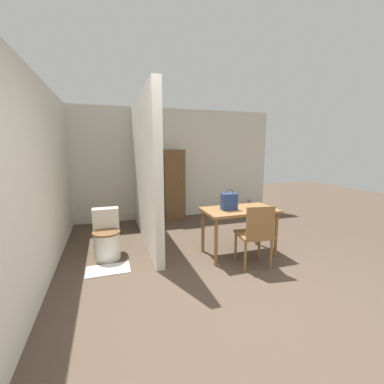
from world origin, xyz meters
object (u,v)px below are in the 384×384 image
(dining_table, at_px, (239,215))
(handbag, at_px, (229,201))
(wooden_chair, at_px, (256,233))
(space_heater, at_px, (254,208))
(toilet, at_px, (107,237))
(wooden_cabinet, at_px, (173,185))

(dining_table, bearing_deg, handbag, 179.67)
(handbag, bearing_deg, dining_table, -0.33)
(dining_table, distance_m, wooden_chair, 0.48)
(dining_table, height_order, space_heater, dining_table)
(dining_table, xyz_separation_m, handbag, (-0.18, 0.00, 0.22))
(wooden_chair, distance_m, handbag, 0.61)
(toilet, distance_m, handbag, 1.92)
(space_heater, bearing_deg, toilet, -159.19)
(dining_table, relative_size, space_heater, 2.59)
(handbag, height_order, wooden_cabinet, wooden_cabinet)
(wooden_chair, distance_m, toilet, 2.19)
(handbag, bearing_deg, wooden_cabinet, 97.42)
(wooden_chair, bearing_deg, handbag, 120.04)
(handbag, distance_m, wooden_cabinet, 2.24)
(toilet, distance_m, space_heater, 3.55)
(dining_table, distance_m, toilet, 2.03)
(toilet, bearing_deg, wooden_chair, -26.92)
(dining_table, relative_size, handbag, 3.50)
(wooden_chair, relative_size, wooden_cabinet, 0.56)
(handbag, relative_size, wooden_cabinet, 0.20)
(wooden_chair, bearing_deg, space_heater, 66.46)
(wooden_chair, distance_m, wooden_cabinet, 2.74)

